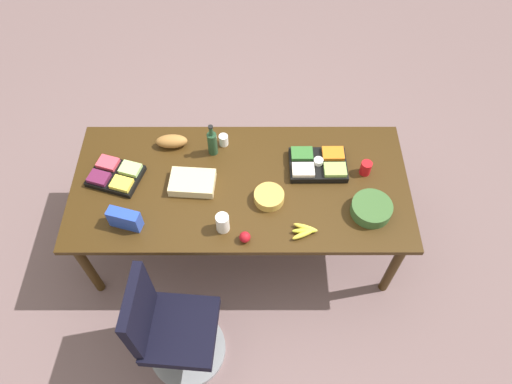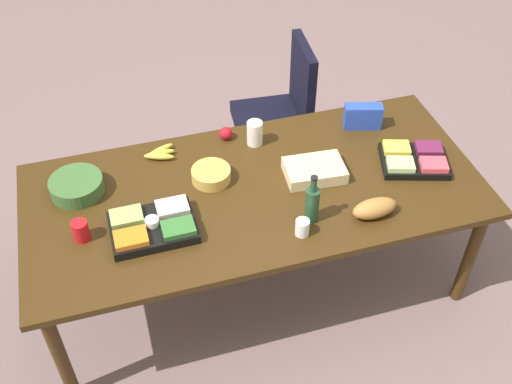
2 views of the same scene
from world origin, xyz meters
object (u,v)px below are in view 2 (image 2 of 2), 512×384
(conference_table, at_px, (255,197))
(veggie_tray, at_px, (153,226))
(bread_loaf, at_px, (375,208))
(wine_bottle, at_px, (312,204))
(paper_cup, at_px, (302,227))
(red_solo_cup, at_px, (81,231))
(chip_bag_blue, at_px, (363,116))
(fruit_platter, at_px, (414,159))
(sheet_cake, at_px, (314,170))
(chip_bowl, at_px, (211,175))
(office_chair, at_px, (278,127))
(mayo_jar, at_px, (255,133))
(salad_bowl, at_px, (77,186))
(banana_bunch, at_px, (160,153))
(apple_red, at_px, (226,133))

(conference_table, xyz_separation_m, veggie_tray, (-0.57, -0.15, 0.10))
(bread_loaf, distance_m, wine_bottle, 0.33)
(paper_cup, height_order, veggie_tray, paper_cup)
(red_solo_cup, relative_size, bread_loaf, 0.46)
(red_solo_cup, bearing_deg, paper_cup, -14.78)
(wine_bottle, bearing_deg, chip_bag_blue, 48.91)
(veggie_tray, bearing_deg, fruit_platter, 3.80)
(conference_table, distance_m, sheet_cake, 0.36)
(paper_cup, distance_m, bread_loaf, 0.39)
(red_solo_cup, distance_m, chip_bag_blue, 1.74)
(chip_bowl, bearing_deg, paper_cup, -56.75)
(chip_bag_blue, relative_size, fruit_platter, 0.52)
(office_chair, xyz_separation_m, fruit_platter, (0.46, -1.02, 0.42))
(wine_bottle, bearing_deg, mayo_jar, 98.54)
(sheet_cake, bearing_deg, fruit_platter, -6.90)
(chip_bowl, height_order, veggie_tray, veggie_tray)
(office_chair, height_order, salad_bowl, office_chair)
(veggie_tray, bearing_deg, banana_bunch, 76.87)
(salad_bowl, bearing_deg, mayo_jar, 7.34)
(apple_red, height_order, fruit_platter, apple_red)
(apple_red, bearing_deg, paper_cup, -78.35)
(bread_loaf, bearing_deg, mayo_jar, 119.65)
(paper_cup, relative_size, chip_bowl, 0.42)
(conference_table, height_order, mayo_jar, mayo_jar)
(chip_bag_blue, xyz_separation_m, banana_bunch, (-1.21, 0.06, -0.05))
(mayo_jar, xyz_separation_m, banana_bunch, (-0.55, 0.03, -0.05))
(paper_cup, xyz_separation_m, sheet_cake, (0.21, 0.39, -0.01))
(conference_table, xyz_separation_m, sheet_cake, (0.34, 0.01, 0.10))
(chip_bowl, bearing_deg, fruit_platter, -9.85)
(office_chair, bearing_deg, chip_bag_blue, -62.81)
(fruit_platter, distance_m, veggie_tray, 1.48)
(sheet_cake, bearing_deg, red_solo_cup, -174.76)
(chip_bowl, bearing_deg, chip_bag_blue, 11.89)
(chip_bag_blue, height_order, wine_bottle, wine_bottle)
(chip_bowl, height_order, banana_bunch, chip_bowl)
(chip_bowl, height_order, fruit_platter, fruit_platter)
(wine_bottle, height_order, banana_bunch, wine_bottle)
(office_chair, relative_size, veggie_tray, 2.41)
(veggie_tray, relative_size, wine_bottle, 1.46)
(salad_bowl, distance_m, banana_bunch, 0.50)
(wine_bottle, bearing_deg, chip_bowl, 133.69)
(wine_bottle, relative_size, banana_bunch, 1.55)
(salad_bowl, xyz_separation_m, banana_bunch, (0.47, 0.16, -0.02))
(office_chair, relative_size, mayo_jar, 6.90)
(chip_bowl, distance_m, bread_loaf, 0.89)
(chip_bag_blue, distance_m, wine_bottle, 0.85)
(office_chair, height_order, mayo_jar, office_chair)
(conference_table, xyz_separation_m, banana_bunch, (-0.44, 0.41, 0.09))
(wine_bottle, bearing_deg, banana_bunch, 132.78)
(veggie_tray, bearing_deg, apple_red, 49.16)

